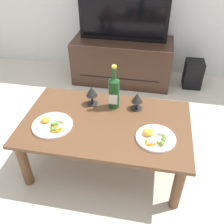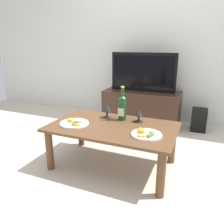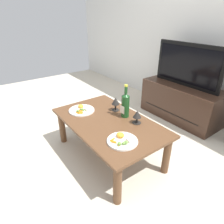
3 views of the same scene
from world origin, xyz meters
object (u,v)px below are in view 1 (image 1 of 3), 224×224
goblet_right (137,99)px  dinner_plate_right (155,137)px  dining_table (106,129)px  goblet_left (92,92)px  wine_bottle (114,91)px  floor_speaker (193,74)px  tv_stand (122,61)px  tv_screen (123,15)px  dinner_plate_left (52,125)px

goblet_right → dinner_plate_right: goblet_right is taller
dining_table → goblet_left: (-0.15, 0.20, 0.17)m
wine_bottle → goblet_right: 0.18m
goblet_right → floor_speaker: bearing=64.4°
tv_stand → wine_bottle: size_ratio=3.22×
tv_stand → goblet_right: 1.20m
tv_stand → tv_screen: (0.00, -0.00, 0.53)m
goblet_left → tv_stand: bearing=86.7°
goblet_right → dinner_plate_right: 0.35m
floor_speaker → dinner_plate_right: dinner_plate_right is taller
tv_screen → floor_speaker: tv_screen is taller
wine_bottle → dinner_plate_right: (0.33, -0.30, -0.13)m
goblet_right → dinner_plate_left: goblet_right is taller
tv_screen → goblet_right: bearing=-76.2°
floor_speaker → tv_screen: bearing=178.5°
wine_bottle → dinner_plate_left: bearing=-141.4°
floor_speaker → goblet_left: (-0.89, -1.14, 0.37)m
goblet_left → dinner_plate_left: goblet_left is taller
goblet_left → dinner_plate_left: size_ratio=0.54×
tv_stand → tv_screen: bearing=-90.0°
wine_bottle → tv_stand: bearing=95.3°
wine_bottle → goblet_left: (-0.17, 0.01, -0.04)m
wine_bottle → dining_table: bearing=-97.2°
tv_screen → tv_stand: bearing=90.0°
floor_speaker → goblet_left: bearing=-129.8°
dining_table → tv_stand: 1.34m
goblet_left → tv_screen: bearing=86.7°
tv_screen → dinner_plate_right: size_ratio=3.63×
dining_table → goblet_right: goblet_right is taller
tv_stand → tv_screen: size_ratio=1.17×
wine_bottle → floor_speaker: bearing=57.9°
tv_stand → wine_bottle: wine_bottle is taller
wine_bottle → tv_screen: bearing=95.3°
tv_screen → goblet_right: tv_screen is taller
goblet_right → dinner_plate_left: bearing=-150.8°
dining_table → tv_screen: (-0.08, 1.33, 0.42)m
dining_table → dinner_plate_right: dinner_plate_right is taller
dining_table → goblet_right: size_ratio=8.88×
goblet_right → dinner_plate_left: size_ratio=0.48×
dinner_plate_right → wine_bottle: bearing=137.3°
floor_speaker → dinner_plate_right: size_ratio=1.19×
dining_table → tv_stand: (-0.08, 1.33, -0.11)m
goblet_right → tv_screen: bearing=103.8°
tv_screen → goblet_right: (0.28, -1.13, -0.26)m
tv_stand → floor_speaker: tv_stand is taller
tv_screen → dinner_plate_left: (-0.27, -1.44, -0.34)m
floor_speaker → dinner_plate_left: 1.83m
dinner_plate_right → goblet_left: bearing=148.3°
tv_screen → wine_bottle: 1.16m
dining_table → floor_speaker: bearing=61.0°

